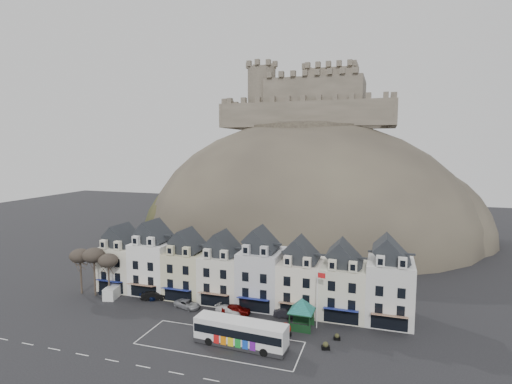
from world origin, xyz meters
TOP-DOWN VIEW (x-y plane):
  - ground at (0.00, 0.00)m, footprint 300.00×300.00m
  - coach_bay_markings at (2.00, 1.25)m, footprint 22.00×7.50m
  - townhouse_terrace at (0.15, 15.97)m, footprint 54.40×9.35m
  - castle_hill at (1.25, 68.95)m, footprint 100.00×76.00m
  - castle at (0.51, 75.93)m, footprint 50.20×22.20m
  - tree_left_far at (-29.00, 10.50)m, footprint 3.61×3.61m
  - tree_left_mid at (-26.00, 10.50)m, footprint 3.78×3.78m
  - tree_left_near at (-23.00, 10.50)m, footprint 3.43×3.43m
  - bus at (4.99, 1.34)m, footprint 12.80×3.71m
  - bus_shelter at (11.65, 9.03)m, footprint 7.20×7.20m
  - red_buoy at (10.00, 5.75)m, footprint 1.65×1.65m
  - flagpole at (13.83, 9.76)m, footprint 1.24×0.33m
  - white_van at (-22.39, 10.76)m, footprint 2.91×4.77m
  - planter_west at (17.00, 7.00)m, footprint 0.98×0.64m
  - planter_east at (15.88, 3.90)m, footprint 1.17×0.82m
  - car_navy at (-16.01, 12.00)m, footprint 4.04×2.60m
  - car_black at (-14.80, 12.00)m, footprint 4.87×3.24m
  - car_silver at (-7.75, 10.51)m, footprint 4.94×3.24m
  - car_white at (-0.40, 10.34)m, footprint 4.76×2.92m
  - car_maroon at (0.80, 10.66)m, footprint 4.81×2.51m
  - car_charcoal at (8.87, 12.00)m, footprint 4.54×2.13m

SIDE VIEW (x-z plane):
  - ground at x=0.00m, z-range 0.00..0.00m
  - coach_bay_markings at x=2.00m, z-range -0.01..0.01m
  - castle_hill at x=1.25m, z-range -33.89..34.11m
  - planter_west at x=17.00m, z-range -0.02..0.90m
  - planter_east at x=15.88m, z-range -0.02..1.04m
  - car_navy at x=-16.01m, z-range 0.00..1.28m
  - car_silver at x=-7.75m, z-range 0.00..1.28m
  - car_white at x=-0.40m, z-range 0.00..1.29m
  - car_charcoal at x=8.87m, z-range 0.00..1.44m
  - car_black at x=-14.80m, z-range 0.00..1.52m
  - car_maroon at x=0.80m, z-range 0.00..1.56m
  - red_buoy at x=10.00m, z-range 0.02..2.00m
  - white_van at x=-22.39m, z-range 0.00..2.03m
  - bus at x=4.99m, z-range 0.19..3.76m
  - bus_shelter at x=11.65m, z-range 1.26..5.83m
  - flagpole at x=13.83m, z-range 0.62..9.29m
  - townhouse_terrace at x=0.15m, z-range -0.60..11.20m
  - tree_left_near at x=-23.00m, z-range 2.64..10.47m
  - tree_left_far at x=-29.00m, z-range 2.78..11.02m
  - tree_left_mid at x=-26.00m, z-range 2.92..11.56m
  - castle at x=0.51m, z-range 29.19..51.19m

